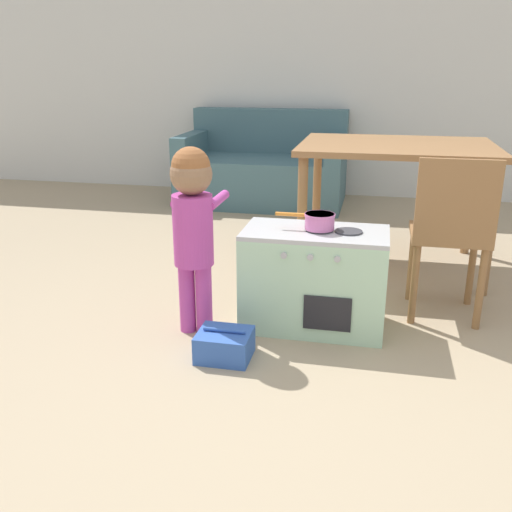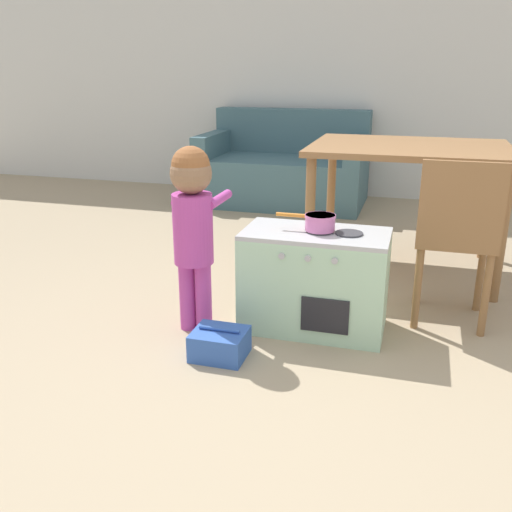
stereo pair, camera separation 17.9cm
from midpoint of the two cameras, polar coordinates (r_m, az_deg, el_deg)
name	(u,v)px [view 2 (the right image)]	position (r m, az deg, el deg)	size (l,w,h in m)	color
ground_plane	(269,412)	(2.18, 3.73, -15.34)	(16.00, 16.00, 0.00)	tan
wall_back	(379,54)	(5.57, 13.14, 19.05)	(10.00, 0.06, 2.60)	silver
play_kitchen	(315,281)	(2.73, 7.75, -2.47)	(0.67, 0.37, 0.49)	#B2DBB7
toy_pot	(319,221)	(2.64, 8.29, 3.43)	(0.28, 0.14, 0.07)	pink
child_figure	(193,214)	(2.59, -4.38, 4.24)	(0.21, 0.35, 0.88)	#BC429E
toy_basket	(220,344)	(2.51, -1.60, -8.79)	(0.23, 0.20, 0.14)	#335BB2
dining_table	(409,162)	(3.54, 16.46, 9.03)	(1.14, 0.88, 0.77)	olive
dining_chair_near	(456,237)	(2.87, 21.08, 1.77)	(0.37, 0.37, 0.82)	olive
couch	(285,169)	(5.30, 3.89, 8.63)	(1.46, 0.88, 0.82)	#426670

